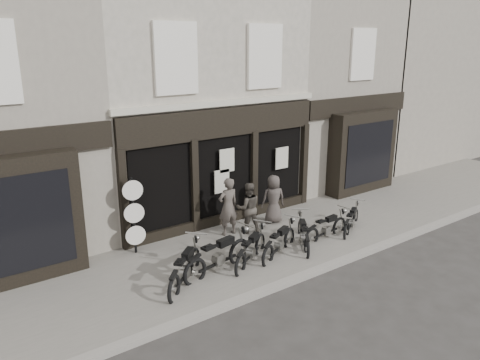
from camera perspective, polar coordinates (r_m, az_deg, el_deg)
ground_plane at (r=13.47m, az=5.30°, el=-9.31°), size 90.00×90.00×0.00m
pavement at (r=14.07m, az=2.88°, el=-7.83°), size 30.00×4.20×0.12m
kerb at (r=12.64m, az=9.10°, el=-10.96°), size 30.00×0.25×0.13m
central_building at (r=17.14m, az=-7.72°, el=10.41°), size 7.30×6.22×8.34m
neighbour_right at (r=20.86m, az=8.17°, el=11.33°), size 5.60×6.73×8.34m
filler_right at (r=27.20m, az=20.76°, el=11.74°), size 11.00×6.00×8.20m
motorcycle_0 at (r=11.82m, az=-6.71°, el=-10.96°), size 1.81×1.65×1.06m
motorcycle_1 at (r=12.31m, az=-2.61°, el=-9.54°), size 2.33×0.80×1.13m
motorcycle_2 at (r=12.80m, az=1.34°, el=-8.74°), size 1.85×1.28×0.98m
motorcycle_3 at (r=13.30m, az=4.81°, el=-7.82°), size 1.89×1.08×0.97m
motorcycle_4 at (r=13.90m, az=7.74°, el=-6.86°), size 1.35×1.72×0.95m
motorcycle_5 at (r=14.53m, az=10.49°, el=-5.98°), size 1.92×0.52×0.92m
motorcycle_6 at (r=15.28m, az=13.41°, el=-5.04°), size 1.71×1.13×0.90m
man_left at (r=14.28m, az=-1.46°, el=-3.25°), size 0.68×0.46×1.81m
man_centre at (r=14.49m, az=0.99°, el=-3.39°), size 0.95×0.86×1.60m
man_right at (r=15.31m, az=4.09°, el=-2.33°), size 0.91×0.74×1.61m
advert_sign_post at (r=13.31m, az=-12.78°, el=-4.67°), size 0.57×0.37×2.34m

